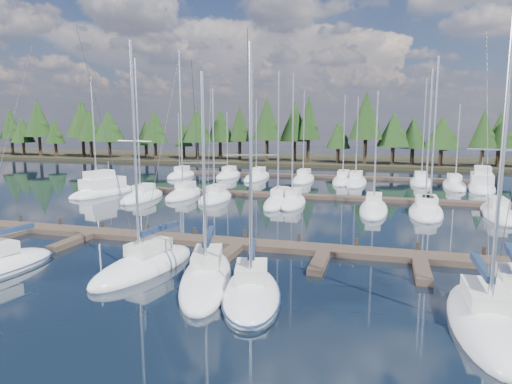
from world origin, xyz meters
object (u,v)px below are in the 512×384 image
(motor_yacht_left, at_px, (103,190))
(front_sailboat_2, at_px, (145,265))
(main_dock, at_px, (238,246))
(front_sailboat_4, at_px, (251,294))
(front_sailboat_3, at_px, (207,278))
(motor_yacht_right, at_px, (481,186))
(front_sailboat_5, at_px, (486,321))

(motor_yacht_left, bearing_deg, front_sailboat_2, -51.49)
(main_dock, bearing_deg, front_sailboat_2, -123.44)
(front_sailboat_4, relative_size, motor_yacht_left, 1.30)
(front_sailboat_3, bearing_deg, front_sailboat_2, 167.16)
(front_sailboat_2, distance_m, motor_yacht_right, 48.49)
(front_sailboat_3, relative_size, motor_yacht_left, 1.19)
(front_sailboat_5, bearing_deg, main_dock, 147.92)
(main_dock, distance_m, front_sailboat_5, 16.66)
(front_sailboat_5, distance_m, motor_yacht_right, 44.61)
(front_sailboat_2, xyz_separation_m, motor_yacht_right, (25.84, 41.03, 0.26))
(motor_yacht_left, height_order, motor_yacht_right, motor_yacht_right)
(main_dock, height_order, front_sailboat_4, front_sailboat_4)
(front_sailboat_2, relative_size, front_sailboat_3, 1.16)
(front_sailboat_2, relative_size, front_sailboat_4, 1.06)
(motor_yacht_left, bearing_deg, front_sailboat_4, -45.20)
(front_sailboat_4, distance_m, front_sailboat_5, 10.66)
(motor_yacht_right, bearing_deg, motor_yacht_left, -159.92)
(front_sailboat_4, bearing_deg, front_sailboat_3, 152.35)
(main_dock, bearing_deg, front_sailboat_4, -67.93)
(front_sailboat_4, height_order, front_sailboat_5, front_sailboat_5)
(main_dock, height_order, front_sailboat_5, front_sailboat_5)
(main_dock, distance_m, front_sailboat_3, 6.96)
(front_sailboat_5, bearing_deg, motor_yacht_right, 79.95)
(main_dock, relative_size, motor_yacht_left, 4.33)
(main_dock, xyz_separation_m, motor_yacht_right, (21.91, 35.08, 0.35))
(front_sailboat_4, bearing_deg, motor_yacht_left, 134.80)
(main_dock, height_order, motor_yacht_right, motor_yacht_right)
(front_sailboat_2, distance_m, front_sailboat_3, 4.47)
(motor_yacht_left, bearing_deg, front_sailboat_3, -46.90)
(front_sailboat_4, bearing_deg, main_dock, 112.07)
(front_sailboat_2, relative_size, motor_yacht_right, 1.33)
(front_sailboat_2, distance_m, motor_yacht_left, 31.27)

